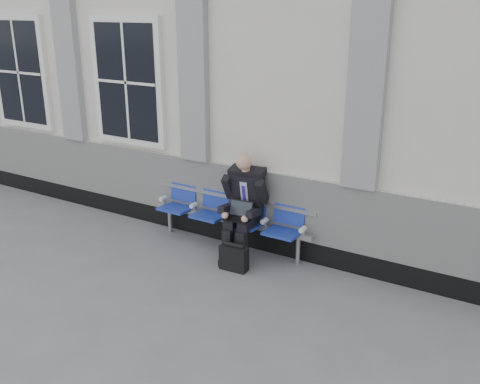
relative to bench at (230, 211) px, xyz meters
The scene contains 5 objects.
ground 2.68m from the bench, 149.72° to the right, with size 70.00×70.00×0.00m, color slate.
station_building 3.55m from the bench, 136.74° to the left, with size 14.40×4.40×4.49m.
bench is the anchor object (origin of this frame).
businessman 0.42m from the bench, 23.93° to the right, with size 0.63×0.85×1.48m.
briefcase 0.84m from the bench, 54.59° to the right, with size 0.39×0.18×0.39m.
Camera 1 is at (6.08, -4.78, 3.36)m, focal length 40.00 mm.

